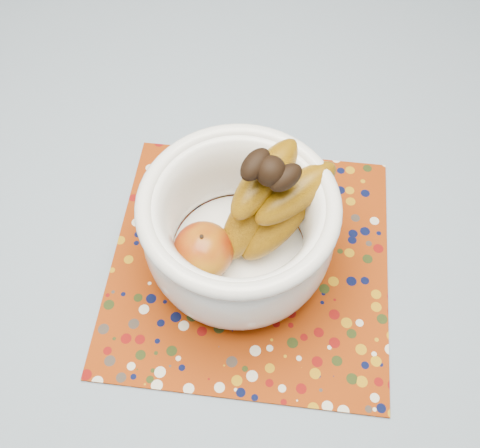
{
  "coord_description": "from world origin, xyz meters",
  "views": [
    {
      "loc": [
        0.17,
        -0.43,
        1.43
      ],
      "look_at": [
        0.05,
        -0.1,
        0.85
      ],
      "focal_mm": 42.0,
      "sensor_mm": 36.0,
      "label": 1
    }
  ],
  "objects": [
    {
      "name": "fruit_bowl",
      "position": [
        0.06,
        -0.09,
        0.85
      ],
      "size": [
        0.26,
        0.24,
        0.2
      ],
      "color": "white",
      "rests_on": "placemat"
    },
    {
      "name": "table",
      "position": [
        0.0,
        0.0,
        0.67
      ],
      "size": [
        1.2,
        1.2,
        0.75
      ],
      "color": "brown",
      "rests_on": "ground"
    },
    {
      "name": "placemat",
      "position": [
        0.06,
        -0.1,
        0.76
      ],
      "size": [
        0.44,
        0.44,
        0.0
      ],
      "primitive_type": "cube",
      "rotation": [
        0.0,
        0.0,
        0.22
      ],
      "color": "#822B07",
      "rests_on": "tablecloth"
    },
    {
      "name": "tablecloth",
      "position": [
        0.0,
        0.0,
        0.76
      ],
      "size": [
        1.32,
        1.32,
        0.01
      ],
      "primitive_type": "cube",
      "color": "slate",
      "rests_on": "table"
    }
  ]
}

